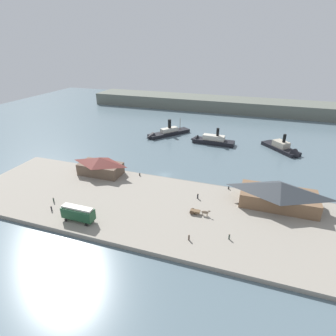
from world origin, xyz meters
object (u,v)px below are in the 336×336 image
(street_tram, at_px, (78,213))
(ferry_approaching_east, at_px, (165,133))
(pedestrian_walking_west, at_px, (54,200))
(pedestrian_at_waters_edge, at_px, (51,208))
(horse_cart, at_px, (199,212))
(ferry_shed_customs_shed, at_px, (279,194))
(pedestrian_by_tram, at_px, (198,196))
(pedestrian_near_west_shed, at_px, (229,237))
(ferry_departing_north, at_px, (209,140))
(pedestrian_near_east_shed, at_px, (189,237))
(ferry_shed_east_terminal, at_px, (100,166))
(mooring_post_center_east, at_px, (229,188))
(ferry_near_quay, at_px, (285,149))
(mooring_post_east, at_px, (140,174))

(street_tram, bearing_deg, ferry_approaching_east, 92.43)
(pedestrian_walking_west, bearing_deg, pedestrian_at_waters_edge, -57.63)
(horse_cart, bearing_deg, street_tram, -155.98)
(ferry_shed_customs_shed, distance_m, pedestrian_by_tram, 23.32)
(ferry_shed_customs_shed, relative_size, pedestrian_near_west_shed, 13.83)
(ferry_shed_customs_shed, height_order, ferry_approaching_east, ferry_shed_customs_shed)
(ferry_approaching_east, bearing_deg, ferry_departing_north, -8.18)
(pedestrian_near_east_shed, distance_m, ferry_approaching_east, 82.45)
(pedestrian_by_tram, bearing_deg, pedestrian_walking_west, -158.50)
(ferry_departing_north, bearing_deg, ferry_shed_east_terminal, -122.15)
(pedestrian_by_tram, height_order, mooring_post_center_east, pedestrian_by_tram)
(street_tram, relative_size, pedestrian_near_west_shed, 5.70)
(pedestrian_walking_west, height_order, pedestrian_by_tram, pedestrian_by_tram)
(ferry_shed_customs_shed, distance_m, pedestrian_near_east_shed, 31.12)
(horse_cart, relative_size, pedestrian_near_east_shed, 3.45)
(pedestrian_near_west_shed, relative_size, pedestrian_walking_west, 0.98)
(pedestrian_near_east_shed, xyz_separation_m, mooring_post_center_east, (5.80, 28.11, -0.29))
(ferry_shed_east_terminal, bearing_deg, mooring_post_center_east, 4.53)
(pedestrian_at_waters_edge, bearing_deg, ferry_approaching_east, 84.75)
(ferry_near_quay, bearing_deg, ferry_shed_east_terminal, -143.40)
(mooring_post_east, bearing_deg, street_tram, -98.12)
(pedestrian_near_west_shed, bearing_deg, mooring_post_east, 144.83)
(horse_cart, bearing_deg, ferry_approaching_east, 116.97)
(pedestrian_near_west_shed, distance_m, mooring_post_east, 42.20)
(ferry_shed_customs_shed, xyz_separation_m, horse_cart, (-20.55, -12.10, -2.85))
(pedestrian_walking_west, xyz_separation_m, mooring_post_center_east, (48.13, 24.61, -0.28))
(pedestrian_near_west_shed, height_order, pedestrian_walking_west, pedestrian_walking_west)
(pedestrian_at_waters_edge, distance_m, ferry_near_quay, 96.62)
(street_tram, relative_size, ferry_approaching_east, 0.39)
(ferry_departing_north, bearing_deg, pedestrian_near_west_shed, -75.15)
(pedestrian_near_west_shed, bearing_deg, pedestrian_by_tram, 125.95)
(pedestrian_near_east_shed, height_order, pedestrian_walking_west, pedestrian_near_east_shed)
(pedestrian_by_tram, bearing_deg, street_tram, -142.11)
(pedestrian_near_east_shed, height_order, pedestrian_near_west_shed, pedestrian_near_east_shed)
(pedestrian_near_west_shed, bearing_deg, mooring_post_center_east, 97.67)
(ferry_shed_east_terminal, distance_m, ferry_near_quay, 79.16)
(street_tram, height_order, ferry_approaching_east, ferry_approaching_east)
(pedestrian_near_west_shed, relative_size, pedestrian_by_tram, 0.87)
(ferry_approaching_east, bearing_deg, pedestrian_near_west_shed, -59.78)
(pedestrian_at_waters_edge, distance_m, mooring_post_east, 31.63)
(ferry_shed_customs_shed, relative_size, pedestrian_near_east_shed, 13.32)
(ferry_near_quay, bearing_deg, pedestrian_near_west_shed, -102.67)
(pedestrian_by_tram, xyz_separation_m, mooring_post_east, (-23.03, 8.49, -0.37))
(street_tram, xyz_separation_m, ferry_departing_north, (20.51, 74.14, -2.23))
(horse_cart, distance_m, mooring_post_east, 30.21)
(pedestrian_at_waters_edge, distance_m, ferry_departing_north, 78.79)
(street_tram, xyz_separation_m, ferry_near_quay, (54.09, 73.68, -2.40))
(pedestrian_near_east_shed, xyz_separation_m, ferry_approaching_east, (-32.91, 75.60, -0.61))
(pedestrian_at_waters_edge, xyz_separation_m, mooring_post_center_east, (45.68, 28.46, -0.25))
(ferry_shed_east_terminal, distance_m, mooring_post_east, 14.30)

